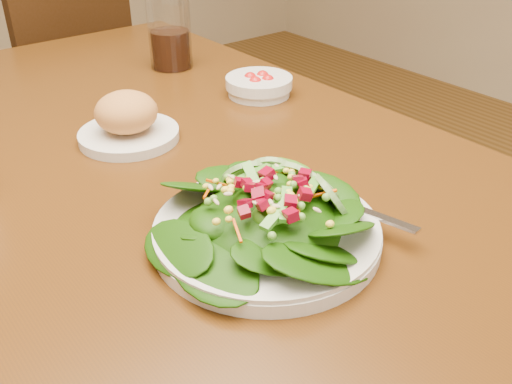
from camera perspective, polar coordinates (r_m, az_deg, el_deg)
dining_table at (r=0.93m, az=-11.09°, el=-2.45°), size 0.90×1.40×0.75m
chair_far at (r=1.90m, az=-18.42°, el=7.81°), size 0.47×0.47×0.86m
salad_plate at (r=0.67m, az=1.71°, el=-2.56°), size 0.27×0.27×0.08m
bread_plate at (r=0.93m, az=-12.75°, el=6.94°), size 0.16×0.16×0.08m
tomato_bowl at (r=1.10m, az=0.30°, el=10.63°), size 0.13×0.13×0.04m
drinking_glass at (r=1.25m, az=-8.61°, el=15.18°), size 0.09×0.09×0.16m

